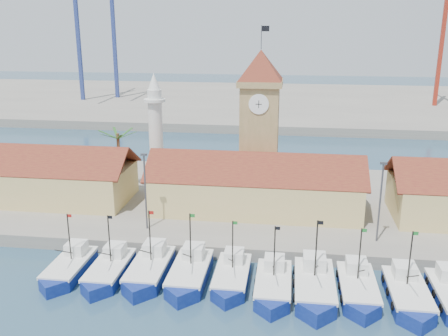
# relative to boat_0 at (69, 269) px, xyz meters

# --- Properties ---
(ground) EXTENTS (400.00, 400.00, 0.00)m
(ground) POSITION_rel_boat_0_xyz_m (17.53, -2.71, -0.69)
(ground) COLOR #1B334A
(ground) RESTS_ON ground
(quay) EXTENTS (140.00, 32.00, 1.50)m
(quay) POSITION_rel_boat_0_xyz_m (17.53, 21.29, 0.06)
(quay) COLOR gray
(quay) RESTS_ON ground
(terminal) EXTENTS (240.00, 80.00, 2.00)m
(terminal) POSITION_rel_boat_0_xyz_m (17.53, 107.29, 0.31)
(terminal) COLOR gray
(terminal) RESTS_ON ground
(boat_0) EXTENTS (3.24, 8.87, 6.71)m
(boat_0) POSITION_rel_boat_0_xyz_m (0.00, 0.00, 0.00)
(boat_0) COLOR navy
(boat_0) RESTS_ON ground
(boat_1) EXTENTS (3.27, 8.97, 6.79)m
(boat_1) POSITION_rel_boat_0_xyz_m (4.20, 0.01, 0.01)
(boat_1) COLOR navy
(boat_1) RESTS_ON ground
(boat_2) EXTENTS (3.50, 9.60, 7.26)m
(boat_2) POSITION_rel_boat_0_xyz_m (8.20, 0.60, 0.06)
(boat_2) COLOR navy
(boat_2) RESTS_ON ground
(boat_3) EXTENTS (3.51, 9.61, 7.27)m
(boat_3) POSITION_rel_boat_0_xyz_m (12.36, 0.36, 0.06)
(boat_3) COLOR navy
(boat_3) RESTS_ON ground
(boat_4) EXTENTS (3.24, 8.89, 6.72)m
(boat_4) POSITION_rel_boat_0_xyz_m (16.55, 0.39, 0.00)
(boat_4) COLOR navy
(boat_4) RESTS_ON ground
(boat_5) EXTENTS (3.32, 9.09, 6.88)m
(boat_5) POSITION_rel_boat_0_xyz_m (20.64, -0.71, 0.02)
(boat_5) COLOR navy
(boat_5) RESTS_ON ground
(boat_6) EXTENTS (3.69, 10.11, 7.65)m
(boat_6) POSITION_rel_boat_0_xyz_m (24.49, -0.63, 0.10)
(boat_6) COLOR navy
(boat_6) RESTS_ON ground
(boat_7) EXTENTS (3.36, 9.20, 6.96)m
(boat_7) POSITION_rel_boat_0_xyz_m (28.50, -0.31, 0.03)
(boat_7) COLOR navy
(boat_7) RESTS_ON ground
(boat_8) EXTENTS (3.46, 9.47, 7.16)m
(boat_8) POSITION_rel_boat_0_xyz_m (32.87, -0.84, 0.05)
(boat_8) COLOR navy
(boat_8) RESTS_ON ground
(hall_left) EXTENTS (31.20, 10.13, 7.61)m
(hall_left) POSITION_rel_boat_0_xyz_m (-14.47, 17.29, 3.29)
(hall_left) COLOR tan
(hall_left) RESTS_ON quay
(hall_center) EXTENTS (27.04, 10.13, 7.61)m
(hall_center) POSITION_rel_boat_0_xyz_m (17.53, 17.29, 3.29)
(hall_center) COLOR tan
(hall_center) RESTS_ON quay
(clock_tower) EXTENTS (5.80, 5.80, 22.70)m
(clock_tower) POSITION_rel_boat_0_xyz_m (17.53, 23.29, 11.27)
(clock_tower) COLOR tan
(clock_tower) RESTS_ON quay
(minaret) EXTENTS (3.00, 3.00, 16.30)m
(minaret) POSITION_rel_boat_0_xyz_m (2.53, 25.29, 9.03)
(minaret) COLOR silver
(minaret) RESTS_ON quay
(palm_tree) EXTENTS (5.60, 5.03, 8.39)m
(palm_tree) POSITION_rel_boat_0_xyz_m (-2.47, 23.29, 5.55)
(palm_tree) COLOR brown
(palm_tree) RESTS_ON quay
(lamp_posts) EXTENTS (80.70, 0.25, 9.03)m
(lamp_posts) POSITION_rel_boat_0_xyz_m (18.03, 9.29, 5.78)
(lamp_posts) COLOR #3F3F44
(lamp_posts) RESTS_ON quay
(crane_blue_far) EXTENTS (1.00, 33.94, 45.40)m
(crane_blue_far) POSITION_rel_boat_0_xyz_m (-40.34, 97.80, 26.60)
(crane_blue_far) COLOR navy
(crane_blue_far) RESTS_ON terminal
(crane_blue_near) EXTENTS (1.00, 31.19, 39.96)m
(crane_blue_near) POSITION_rel_boat_0_xyz_m (-31.69, 104.04, 23.37)
(crane_blue_near) COLOR navy
(crane_blue_near) RESTS_ON terminal
(crane_red_right) EXTENTS (1.00, 32.00, 40.98)m
(crane_red_right) POSITION_rel_boat_0_xyz_m (61.26, 100.95, 24.00)
(crane_red_right) COLOR #9F2818
(crane_red_right) RESTS_ON terminal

